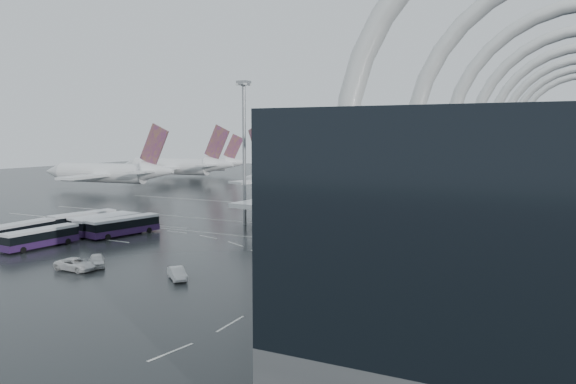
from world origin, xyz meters
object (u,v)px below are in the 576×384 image
at_px(bus_row_far_a, 19,231).
at_px(van_curve_c, 177,273).
at_px(jet_remote_far, 201,165).
at_px(gse_cart_belly_b, 414,218).
at_px(bus_row_near_b, 100,222).
at_px(gse_cart_belly_e, 353,215).
at_px(jet_remote_mid, 178,166).
at_px(bus_row_near_d, 124,225).
at_px(gse_cart_belly_c, 317,216).
at_px(van_curve_a, 76,264).
at_px(airliner_main, 336,193).
at_px(airliner_gate_c, 442,167).
at_px(bus_row_far_c, 41,237).
at_px(gse_cart_belly_d, 424,223).
at_px(airliner_gate_b, 406,176).
at_px(jet_remote_west, 110,173).
at_px(floodlight_mast, 244,135).
at_px(gse_cart_belly_a, 353,222).
at_px(bus_row_near_a, 83,220).
at_px(bus_row_near_c, 108,224).
at_px(van_curve_b, 97,261).

xyz_separation_m(bus_row_far_a, van_curve_c, (40.50, -7.91, -0.96)).
distance_m(jet_remote_far, gse_cart_belly_b, 145.38).
distance_m(bus_row_near_b, gse_cart_belly_e, 53.31).
xyz_separation_m(jet_remote_mid, bus_row_near_b, (58.01, -97.05, -3.97)).
relative_size(jet_remote_mid, bus_row_near_d, 3.57).
bearing_deg(gse_cart_belly_c, jet_remote_mid, 143.84).
distance_m(bus_row_near_d, gse_cart_belly_b, 59.30).
bearing_deg(van_curve_a, bus_row_far_a, 66.84).
xyz_separation_m(airliner_main, gse_cart_belly_e, (3.51, 1.76, -4.96)).
bearing_deg(airliner_gate_c, gse_cart_belly_b, -74.10).
height_order(airliner_main, bus_row_far_c, airliner_main).
relative_size(bus_row_far_c, gse_cart_belly_d, 6.21).
xyz_separation_m(airliner_gate_b, airliner_gate_c, (1.00, 48.23, 0.56)).
bearing_deg(van_curve_a, airliner_gate_c, -4.81).
distance_m(jet_remote_west, floodlight_mast, 85.99).
height_order(airliner_main, jet_remote_west, airliner_main).
height_order(bus_row_near_d, gse_cart_belly_a, bus_row_near_d).
height_order(bus_row_near_a, gse_cart_belly_e, bus_row_near_a).
height_order(floodlight_mast, gse_cart_belly_c, floodlight_mast).
bearing_deg(airliner_gate_b, gse_cart_belly_a, -86.41).
bearing_deg(airliner_gate_b, bus_row_far_c, -107.45).
distance_m(airliner_gate_b, bus_row_near_d, 102.94).
relative_size(airliner_gate_b, bus_row_far_c, 4.31).
xyz_separation_m(bus_row_near_a, gse_cart_belly_e, (41.31, 38.55, -1.27)).
relative_size(bus_row_near_b, gse_cart_belly_b, 5.32).
bearing_deg(bus_row_near_d, jet_remote_far, 42.38).
xyz_separation_m(jet_remote_west, bus_row_far_c, (58.36, -74.01, -3.87)).
height_order(airliner_gate_b, van_curve_c, airliner_gate_b).
distance_m(jet_remote_west, gse_cart_belly_a, 100.13).
bearing_deg(jet_remote_far, floodlight_mast, 103.83).
distance_m(van_curve_c, gse_cart_belly_b, 63.13).
xyz_separation_m(jet_remote_mid, bus_row_near_c, (61.70, -98.72, -3.87)).
bearing_deg(gse_cart_belly_a, jet_remote_far, 138.30).
xyz_separation_m(bus_row_near_a, bus_row_near_b, (4.28, 0.22, -0.10)).
xyz_separation_m(bus_row_near_d, gse_cart_belly_c, (23.25, 33.79, -1.22)).
relative_size(bus_row_far_a, gse_cart_belly_a, 5.34).
xyz_separation_m(bus_row_near_c, van_curve_b, (18.04, -20.15, -0.89)).
distance_m(bus_row_near_c, gse_cart_belly_e, 52.09).
bearing_deg(bus_row_far_a, gse_cart_belly_e, -39.67).
height_order(airliner_main, airliner_gate_c, airliner_main).
relative_size(van_curve_a, van_curve_b, 1.15).
height_order(van_curve_c, gse_cart_belly_d, van_curve_c).
bearing_deg(gse_cart_belly_d, bus_row_far_c, -135.17).
distance_m(bus_row_near_b, van_curve_c, 42.33).
bearing_deg(van_curve_c, van_curve_b, 128.54).
distance_m(airliner_gate_b, jet_remote_west, 96.09).
distance_m(bus_row_near_a, bus_row_near_d, 12.22).
bearing_deg(bus_row_far_c, bus_row_near_d, -12.74).
distance_m(van_curve_b, gse_cart_belly_c, 54.56).
xyz_separation_m(floodlight_mast, gse_cart_belly_d, (33.10, 14.95, -17.66)).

